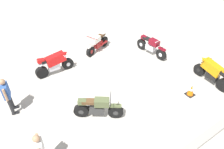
# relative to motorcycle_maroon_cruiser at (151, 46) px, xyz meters

# --- Properties ---
(ground_plane) EXTENTS (40.00, 40.00, 0.00)m
(ground_plane) POSITION_rel_motorcycle_maroon_cruiser_xyz_m (2.84, 0.76, -0.52)
(ground_plane) COLOR #B7B2A8
(curb_edge) EXTENTS (14.00, 0.30, 0.15)m
(curb_edge) POSITION_rel_motorcycle_maroon_cruiser_xyz_m (2.84, 5.36, -0.45)
(curb_edge) COLOR #9C978F
(curb_edge) RESTS_ON ground
(motorcycle_maroon_cruiser) EXTENTS (0.70, 2.09, 1.09)m
(motorcycle_maroon_cruiser) POSITION_rel_motorcycle_maroon_cruiser_xyz_m (0.00, 0.00, 0.00)
(motorcycle_maroon_cruiser) COLOR black
(motorcycle_maroon_cruiser) RESTS_ON ground
(motorcycle_cream_vintage) EXTENTS (1.85, 0.99, 1.07)m
(motorcycle_cream_vintage) POSITION_rel_motorcycle_maroon_cruiser_xyz_m (2.30, -2.00, -0.03)
(motorcycle_cream_vintage) COLOR black
(motorcycle_cream_vintage) RESTS_ON ground
(motorcycle_orange_sportbike) EXTENTS (0.70, 1.96, 1.14)m
(motorcycle_orange_sportbike) POSITION_rel_motorcycle_maroon_cruiser_xyz_m (-0.64, 3.44, 0.07)
(motorcycle_orange_sportbike) COLOR black
(motorcycle_orange_sportbike) RESTS_ON ground
(motorcycle_red_sportbike) EXTENTS (1.95, 0.70, 1.14)m
(motorcycle_red_sportbike) POSITION_rel_motorcycle_maroon_cruiser_xyz_m (5.15, -1.36, 0.07)
(motorcycle_red_sportbike) COLOR black
(motorcycle_red_sportbike) RESTS_ON ground
(motorcycle_olive_vintage) EXTENTS (1.67, 1.28, 1.07)m
(motorcycle_olive_vintage) POSITION_rel_motorcycle_maroon_cruiser_xyz_m (4.87, 2.30, -0.03)
(motorcycle_olive_vintage) COLOR black
(motorcycle_olive_vintage) RESTS_ON ground
(person_in_blue_shirt) EXTENTS (0.40, 0.65, 1.69)m
(person_in_blue_shirt) POSITION_rel_motorcycle_maroon_cruiser_xyz_m (7.60, 0.12, 0.44)
(person_in_blue_shirt) COLOR #262628
(person_in_blue_shirt) RESTS_ON ground
(traffic_cone) EXTENTS (0.36, 0.36, 0.53)m
(traffic_cone) POSITION_rel_motorcycle_maroon_cruiser_xyz_m (0.83, 3.52, -0.26)
(traffic_cone) COLOR black
(traffic_cone) RESTS_ON ground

